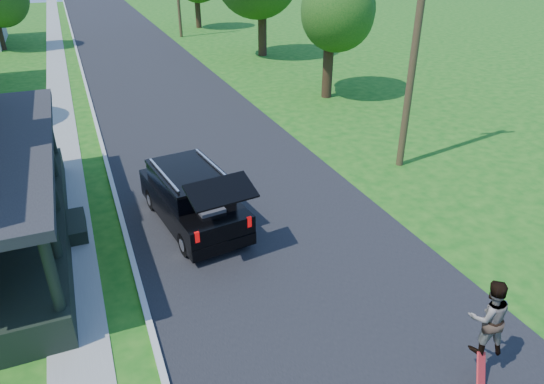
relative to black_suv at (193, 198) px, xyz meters
name	(u,v)px	position (x,y,z in m)	size (l,w,h in m)	color
ground	(328,311)	(1.94, -5.21, -0.89)	(140.00, 140.00, 0.00)	#115310
street	(163,93)	(1.94, 14.79, -0.89)	(8.00, 120.00, 0.02)	black
curb	(90,101)	(-2.11, 14.79, -0.89)	(0.15, 120.00, 0.12)	#AEAEA9
sidewalk	(60,104)	(-3.66, 14.79, -0.89)	(1.30, 120.00, 0.03)	gray
black_suv	(193,198)	(0.00, 0.00, 0.00)	(2.51, 5.21, 2.34)	black
skateboarder	(489,317)	(3.91, -7.94, 0.53)	(0.98, 0.87, 1.67)	black
skateboard	(481,377)	(3.67, -8.30, -0.62)	(0.54, 0.53, 0.80)	red
tree_right_near	(330,14)	(10.21, 10.49, 3.54)	(4.81, 4.55, 6.83)	black
utility_pole_near	(418,23)	(8.58, 1.22, 4.43)	(1.67, 0.48, 10.35)	#3F301D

